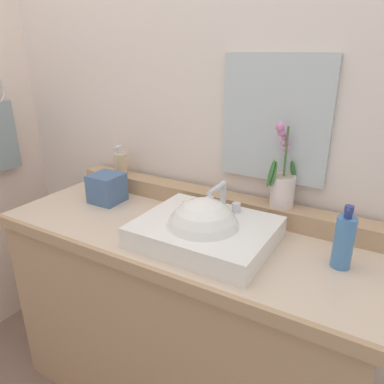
# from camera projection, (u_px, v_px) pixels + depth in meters

# --- Properties ---
(wall_back) EXTENTS (3.10, 0.20, 2.61)m
(wall_back) POSITION_uv_depth(u_px,v_px,m) (231.00, 91.00, 1.53)
(wall_back) COLOR silver
(wall_back) RESTS_ON ground
(vanity_cabinet) EXTENTS (1.43, 0.58, 0.84)m
(vanity_cabinet) POSITION_uv_depth(u_px,v_px,m) (184.00, 317.00, 1.54)
(vanity_cabinet) COLOR tan
(vanity_cabinet) RESTS_ON ground
(back_ledge) EXTENTS (1.35, 0.09, 0.07)m
(back_ledge) POSITION_uv_depth(u_px,v_px,m) (211.00, 200.00, 1.55)
(back_ledge) COLOR tan
(back_ledge) RESTS_ON vanity_cabinet
(sink_basin) EXTENTS (0.46, 0.37, 0.28)m
(sink_basin) POSITION_uv_depth(u_px,v_px,m) (204.00, 233.00, 1.27)
(sink_basin) COLOR white
(sink_basin) RESTS_ON vanity_cabinet
(soap_bar) EXTENTS (0.07, 0.04, 0.02)m
(soap_bar) POSITION_uv_depth(u_px,v_px,m) (190.00, 202.00, 1.40)
(soap_bar) COLOR beige
(soap_bar) RESTS_ON sink_basin
(potted_plant) EXTENTS (0.10, 0.11, 0.32)m
(potted_plant) POSITION_uv_depth(u_px,v_px,m) (282.00, 184.00, 1.37)
(potted_plant) COLOR silver
(potted_plant) RESTS_ON back_ledge
(soap_dispenser) EXTENTS (0.06, 0.06, 0.14)m
(soap_dispenser) POSITION_uv_depth(u_px,v_px,m) (120.00, 163.00, 1.74)
(soap_dispenser) COLOR beige
(soap_dispenser) RESTS_ON back_ledge
(lotion_bottle) EXTENTS (0.06, 0.06, 0.20)m
(lotion_bottle) POSITION_uv_depth(u_px,v_px,m) (344.00, 241.00, 1.11)
(lotion_bottle) COLOR #477CB8
(lotion_bottle) RESTS_ON vanity_cabinet
(tissue_box) EXTENTS (0.13, 0.13, 0.13)m
(tissue_box) POSITION_uv_depth(u_px,v_px,m) (107.00, 188.00, 1.61)
(tissue_box) COLOR #486695
(tissue_box) RESTS_ON vanity_cabinet
(mirror) EXTENTS (0.41, 0.02, 0.47)m
(mirror) POSITION_uv_depth(u_px,v_px,m) (275.00, 120.00, 1.36)
(mirror) COLOR silver
(hand_towel) EXTENTS (0.02, 0.16, 0.35)m
(hand_towel) POSITION_uv_depth(u_px,v_px,m) (1.00, 137.00, 1.86)
(hand_towel) COLOR #86989E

